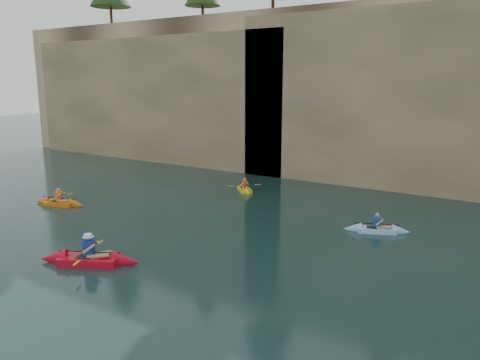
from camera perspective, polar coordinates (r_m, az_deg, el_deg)
The scene contains 10 objects.
ground at distance 12.63m, azimuth -13.83°, elevation -20.45°, with size 160.00×160.00×0.00m, color black.
cliff at distance 37.99m, azimuth 21.03°, elevation 10.20°, with size 70.00×16.00×12.00m, color tan.
cliff_slab_west at distance 40.84m, azimuth -10.60°, elevation 9.84°, with size 26.00×2.40×10.56m, color tan.
cliff_slab_center at distance 30.35m, azimuth 21.74°, elevation 9.30°, with size 24.00×2.40×11.40m, color tan.
sea_cave_west at distance 39.27m, azimuth -8.93°, elevation 5.02°, with size 4.50×1.00×4.00m, color black.
sea_cave_center at distance 31.87m, azimuth 10.31°, elevation 2.63°, with size 3.50×1.00×3.20m, color black.
main_kayaker at distance 18.53m, azimuth -17.85°, elevation -9.16°, with size 3.85×2.56×1.44m.
kayaker_orange at distance 27.52m, azimuth -21.16°, elevation -2.58°, with size 3.20×2.29×1.19m.
kayaker_yellow at distance 28.89m, azimuth 0.56°, elevation -1.12°, with size 2.27×2.26×1.05m.
kayaker_ltblue_mid at distance 22.07m, azimuth 16.30°, elevation -5.78°, with size 2.96×2.07×1.11m.
Camera 1 is at (7.96, -7.14, 6.71)m, focal length 35.00 mm.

